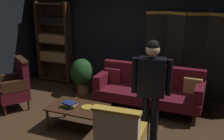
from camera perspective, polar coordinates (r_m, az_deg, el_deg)
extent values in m
plane|color=#3D2819|center=(4.73, -3.81, -13.79)|extent=(10.00, 10.00, 0.00)
cube|color=black|center=(6.42, 5.68, 7.93)|extent=(7.20, 0.10, 2.80)
cube|color=black|center=(6.22, 8.86, 3.26)|extent=(0.42, 0.24, 1.90)
cube|color=#B78E33|center=(6.06, 9.27, 11.72)|extent=(0.43, 0.25, 0.06)
cube|color=black|center=(6.16, 12.71, 2.91)|extent=(0.44, 0.19, 1.90)
cube|color=#B78E33|center=(6.01, 13.30, 11.43)|extent=(0.44, 0.19, 0.06)
cube|color=black|center=(6.12, 16.67, 2.50)|extent=(0.44, 0.20, 1.90)
cube|color=#B78E33|center=(5.96, 17.44, 11.07)|extent=(0.44, 0.21, 0.06)
cube|color=black|center=(6.12, 20.73, 2.10)|extent=(0.45, 0.15, 1.90)
cube|color=#B78E33|center=(5.97, 21.68, 10.65)|extent=(0.45, 0.16, 0.06)
cube|color=#382114|center=(7.41, -14.54, 5.78)|extent=(0.06, 0.32, 2.05)
cube|color=#382114|center=(6.94, -8.93, 5.37)|extent=(0.06, 0.32, 2.05)
cube|color=#382114|center=(7.29, -11.17, 5.82)|extent=(0.90, 0.02, 2.05)
cube|color=#382114|center=(7.42, -11.37, -1.72)|extent=(0.86, 0.30, 0.02)
cube|color=#382114|center=(7.28, -11.59, 1.87)|extent=(0.86, 0.30, 0.02)
cube|color=#9E7A47|center=(7.23, -11.74, 2.82)|extent=(0.78, 0.22, 0.24)
cube|color=#382114|center=(7.17, -11.82, 5.59)|extent=(0.86, 0.30, 0.02)
cube|color=#9E7A47|center=(7.13, -11.97, 6.47)|extent=(0.78, 0.22, 0.21)
cube|color=#382114|center=(7.09, -12.07, 9.40)|extent=(0.86, 0.30, 0.02)
cube|color=black|center=(7.06, -12.21, 10.13)|extent=(0.78, 0.22, 0.16)
cube|color=#382114|center=(7.04, -12.32, 13.29)|extent=(0.86, 0.30, 0.02)
cylinder|color=#382114|center=(5.67, -2.80, -6.96)|extent=(0.07, 0.07, 0.22)
cylinder|color=#382114|center=(5.23, 16.73, -9.95)|extent=(0.07, 0.07, 0.22)
cylinder|color=#382114|center=(6.17, -0.43, -4.84)|extent=(0.07, 0.07, 0.22)
cylinder|color=#382114|center=(5.77, 17.39, -7.34)|extent=(0.07, 0.07, 0.22)
cube|color=#4C0F19|center=(5.55, 7.47, -5.29)|extent=(2.10, 0.76, 0.20)
cube|color=#4C0F19|center=(5.72, 8.41, -1.12)|extent=(2.10, 0.18, 0.46)
cube|color=#4C0F19|center=(5.77, -1.87, -1.79)|extent=(0.16, 0.68, 0.26)
cube|color=#4C0F19|center=(5.32, 17.81, -4.35)|extent=(0.16, 0.68, 0.26)
cube|color=maroon|center=(5.88, 0.26, -1.20)|extent=(0.34, 0.14, 0.35)
cube|color=tan|center=(5.51, 16.48, -3.25)|extent=(0.35, 0.15, 0.35)
cylinder|color=#382114|center=(4.95, -13.25, -10.14)|extent=(0.04, 0.04, 0.39)
cylinder|color=#382114|center=(4.53, -3.69, -12.41)|extent=(0.04, 0.04, 0.39)
cylinder|color=#382114|center=(5.35, -9.90, -7.76)|extent=(0.04, 0.04, 0.39)
cylinder|color=#382114|center=(4.96, -0.92, -9.56)|extent=(0.04, 0.04, 0.39)
cube|color=#382114|center=(4.84, -7.16, -7.69)|extent=(1.00, 0.64, 0.03)
cube|color=beige|center=(3.40, 0.90, -12.90)|extent=(0.57, 0.15, 0.54)
cube|color=#B78E33|center=(3.27, 0.92, -8.51)|extent=(0.61, 0.16, 0.04)
cube|color=#B78E33|center=(3.62, 5.78, -13.92)|extent=(0.12, 0.50, 0.22)
cube|color=#B78E33|center=(3.74, -1.56, -12.73)|extent=(0.12, 0.50, 0.22)
cylinder|color=#382114|center=(6.17, -22.26, -6.23)|extent=(0.04, 0.04, 0.22)
cylinder|color=#382114|center=(5.75, -21.40, -7.86)|extent=(0.04, 0.04, 0.22)
cylinder|color=#382114|center=(6.25, -18.12, -5.48)|extent=(0.04, 0.04, 0.22)
cylinder|color=#382114|center=(5.83, -16.97, -7.02)|extent=(0.04, 0.04, 0.22)
cube|color=#4C0F19|center=(5.91, -19.92, -4.58)|extent=(0.78, 0.78, 0.24)
cube|color=#4C0F19|center=(5.83, -18.12, -0.62)|extent=(0.53, 0.42, 0.54)
cube|color=#382114|center=(5.75, -18.38, 2.13)|extent=(0.56, 0.45, 0.04)
cube|color=#382114|center=(6.06, -20.65, -1.81)|extent=(0.36, 0.46, 0.22)
cube|color=#382114|center=(5.61, -19.60, -3.20)|extent=(0.36, 0.46, 0.22)
cylinder|color=black|center=(4.33, 8.76, -10.60)|extent=(0.12, 0.12, 0.86)
cylinder|color=black|center=(4.33, 6.88, -10.47)|extent=(0.12, 0.12, 0.86)
cube|color=maroon|center=(4.13, 8.09, -4.77)|extent=(0.34, 0.22, 0.09)
cube|color=black|center=(4.04, 8.24, -1.48)|extent=(0.43, 0.28, 0.58)
cube|color=white|center=(4.14, 8.36, -0.62)|extent=(0.14, 0.04, 0.41)
cube|color=maroon|center=(4.08, 8.51, 2.49)|extent=(0.09, 0.04, 0.04)
cylinder|color=black|center=(4.04, 11.78, -1.57)|extent=(0.09, 0.09, 0.54)
cylinder|color=black|center=(4.06, 4.72, -1.13)|extent=(0.09, 0.09, 0.54)
sphere|color=tan|center=(3.93, 8.49, 4.18)|extent=(0.20, 0.20, 0.20)
sphere|color=black|center=(3.92, 8.52, 4.89)|extent=(0.18, 0.18, 0.18)
cylinder|color=brown|center=(6.43, -6.09, -3.72)|extent=(0.28, 0.28, 0.28)
ellipsoid|color=#193D19|center=(6.31, -6.20, -0.46)|extent=(0.54, 0.54, 0.63)
cube|color=#1E4C28|center=(4.83, -8.86, -7.44)|extent=(0.22, 0.18, 0.03)
cube|color=#9E7A47|center=(4.81, -8.88, -7.08)|extent=(0.26, 0.18, 0.03)
cube|color=navy|center=(4.80, -8.89, -6.77)|extent=(0.27, 0.22, 0.03)
cylinder|color=gold|center=(4.77, -5.12, -7.72)|extent=(0.22, 0.22, 0.02)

